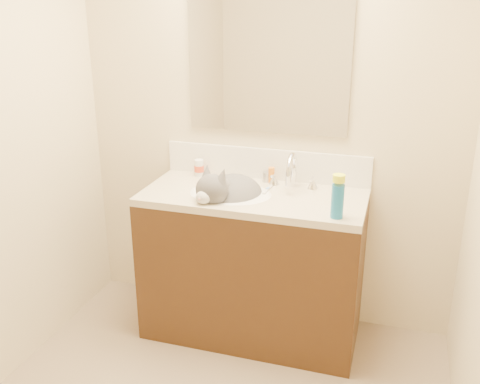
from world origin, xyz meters
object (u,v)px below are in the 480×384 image
Objects in this scene: amber_bottle at (271,175)px; vanity_cabinet at (253,268)px; basin at (231,205)px; cat at (229,196)px; faucet at (292,174)px; spray_can at (337,201)px; pill_bottle at (199,168)px; silver_jar at (267,177)px.

vanity_cabinet is at bearing -102.92° from amber_bottle.
cat is (-0.01, -0.00, 0.05)m from basin.
amber_bottle reaches higher than vanity_cabinet.
cat is at bearing -165.14° from vanity_cabinet.
basin is at bearing -125.22° from amber_bottle.
faucet is 1.69× the size of spray_can.
basin is 0.38m from pill_bottle.
silver_jar is at bearing 60.54° from basin.
cat is 0.36m from pill_bottle.
silver_jar is (0.02, 0.21, 0.48)m from vanity_cabinet.
vanity_cabinet is 0.67m from pill_bottle.
faucet is 2.88× the size of pill_bottle.
amber_bottle reaches higher than silver_jar.
basin is at bearing 47.11° from cat.
cat is 0.29m from silver_jar.
faucet is 3.15× the size of amber_bottle.
basin is 0.30m from silver_jar.
faucet reaches higher than cat.
silver_jar is 0.63× the size of amber_bottle.
amber_bottle is 0.54× the size of spray_can.
amber_bottle is at bearing 54.78° from basin.
basin is (-0.12, -0.03, 0.38)m from vanity_cabinet.
faucet reaches higher than spray_can.
amber_bottle is (0.17, 0.24, 0.11)m from basin.
faucet is 0.37m from cat.
pill_bottle is (-0.27, 0.23, 0.12)m from basin.
silver_jar is 0.03m from amber_bottle.
cat is 5.17× the size of pill_bottle.
silver_jar is at bearing 79.75° from cat.
spray_can is at bearing -43.96° from amber_bottle.
basin is at bearing 163.86° from spray_can.
vanity_cabinet is 2.67× the size of basin.
faucet is 0.58m from pill_bottle.
basin is 0.05m from cat.
silver_jar is (0.41, 0.01, -0.02)m from pill_bottle.
vanity_cabinet is 0.74m from spray_can.
pill_bottle reaches higher than amber_bottle.
amber_bottle is (-0.13, 0.07, -0.04)m from faucet.
basin is 4.63× the size of pill_bottle.
amber_bottle is at bearing 0.40° from pill_bottle.
cat reaches higher than silver_jar.
spray_can reaches higher than pill_bottle.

